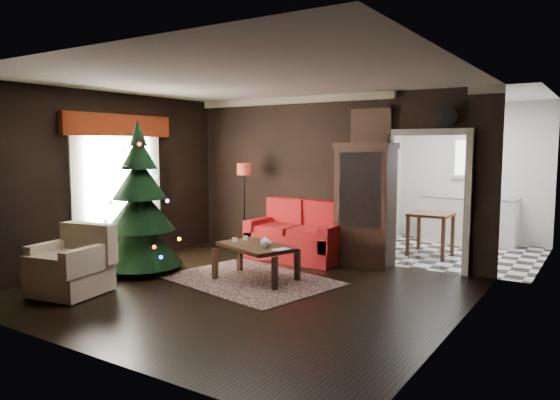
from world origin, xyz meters
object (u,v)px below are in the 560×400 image
Objects in this scene: christmas_tree at (140,204)px; wall_clock at (446,116)px; coffee_table at (256,262)px; armchair at (69,260)px; kitchen_table at (430,234)px; teapot at (265,242)px; floor_lamp at (244,207)px; curio_cabinet at (365,207)px; loveseat at (297,231)px.

wall_clock is at bearing 31.90° from christmas_tree.
christmas_tree is 2.11× the size of coffee_table.
armchair reaches higher than kitchen_table.
armchair reaches higher than teapot.
kitchen_table is (-0.55, 1.25, -2.00)m from wall_clock.
teapot is 3.54m from kitchen_table.
floor_lamp is 2.12m from christmas_tree.
christmas_tree is 5.05m from kitchen_table.
floor_lamp is 3.46m from armchair.
curio_cabinet is 1.67× the size of coffee_table.
curio_cabinet is at bearing 44.71° from armchair.
loveseat is at bearing 98.12° from coffee_table.
teapot is at bearing -110.37° from curio_cabinet.
floor_lamp is at bearing 131.53° from coffee_table.
loveseat is 0.89× the size of curio_cabinet.
christmas_tree is at bearing -148.10° from wall_clock.
teapot is at bearing 33.50° from armchair.
coffee_table is at bearing -48.47° from floor_lamp.
teapot is (2.04, 0.42, -0.45)m from christmas_tree.
armchair reaches higher than coffee_table.
floor_lamp is at bearing 77.92° from christmas_tree.
floor_lamp is 4.98× the size of wall_clock.
wall_clock is (1.20, 0.18, 1.43)m from curio_cabinet.
armchair is 0.78× the size of coffee_table.
teapot is at bearing 11.58° from christmas_tree.
christmas_tree is at bearing -132.42° from kitchen_table.
curio_cabinet is at bearing 39.71° from christmas_tree.
wall_clock is at bearing 6.28° from floor_lamp.
loveseat is 1.92× the size of armchair.
coffee_table is (1.79, 0.54, -0.78)m from christmas_tree.
wall_clock is at bearing 8.53° from curio_cabinet.
christmas_tree is at bearing -127.63° from loveseat.
coffee_table is (-0.93, -1.73, -0.68)m from curio_cabinet.
christmas_tree is 7.48× the size of wall_clock.
wall_clock is 0.43× the size of kitchen_table.
floor_lamp is at bearing 75.28° from armchair.
wall_clock reaches higher than christmas_tree.
coffee_table is at bearing -81.88° from loveseat.
loveseat is at bearing -169.17° from curio_cabinet.
floor_lamp is 2.11m from coffee_table.
loveseat is at bearing -170.34° from wall_clock.
christmas_tree is at bearing -163.33° from coffee_table.
loveseat is 2.45m from kitchen_table.
wall_clock reaches higher than curio_cabinet.
coffee_table is (0.22, -1.51, -0.23)m from loveseat.
floor_lamp is at bearing -150.90° from kitchen_table.
wall_clock is at bearing 9.66° from loveseat.
kitchen_table is at bearing 29.10° from floor_lamp.
christmas_tree is 2.13m from teapot.
loveseat is at bearing -0.83° from floor_lamp.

